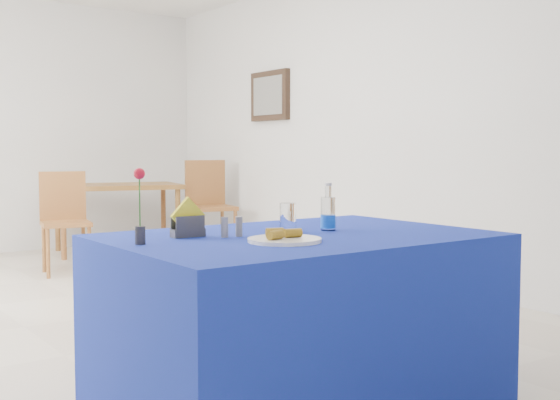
{
  "coord_description": "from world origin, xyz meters",
  "views": [
    {
      "loc": [
        -1.8,
        -4.52,
        1.12
      ],
      "look_at": [
        -0.14,
        -2.22,
        0.92
      ],
      "focal_mm": 45.0,
      "sensor_mm": 36.0,
      "label": 1
    }
  ],
  "objects_px": {
    "blue_table": "(298,321)",
    "oak_table": "(116,191)",
    "water_bottle": "(328,215)",
    "chair_bg_left": "(64,214)",
    "chair_bg_right": "(209,200)",
    "plate": "(285,240)"
  },
  "relations": [
    {
      "from": "oak_table",
      "to": "chair_bg_right",
      "type": "height_order",
      "value": "chair_bg_right"
    },
    {
      "from": "blue_table",
      "to": "water_bottle",
      "type": "height_order",
      "value": "water_bottle"
    },
    {
      "from": "oak_table",
      "to": "chair_bg_left",
      "type": "bearing_deg",
      "value": -133.46
    },
    {
      "from": "water_bottle",
      "to": "chair_bg_left",
      "type": "distance_m",
      "value": 3.93
    },
    {
      "from": "plate",
      "to": "chair_bg_left",
      "type": "xyz_separation_m",
      "value": [
        0.51,
        4.13,
        -0.23
      ]
    },
    {
      "from": "plate",
      "to": "chair_bg_right",
      "type": "xyz_separation_m",
      "value": [
        2.2,
        4.43,
        -0.18
      ]
    },
    {
      "from": "chair_bg_right",
      "to": "chair_bg_left",
      "type": "bearing_deg",
      "value": -159.89
    },
    {
      "from": "chair_bg_left",
      "to": "chair_bg_right",
      "type": "bearing_deg",
      "value": 21.53
    },
    {
      "from": "plate",
      "to": "chair_bg_left",
      "type": "height_order",
      "value": "chair_bg_left"
    },
    {
      "from": "plate",
      "to": "water_bottle",
      "type": "relative_size",
      "value": 1.37
    },
    {
      "from": "blue_table",
      "to": "oak_table",
      "type": "relative_size",
      "value": 1.06
    },
    {
      "from": "plate",
      "to": "chair_bg_right",
      "type": "distance_m",
      "value": 4.95
    },
    {
      "from": "water_bottle",
      "to": "chair_bg_right",
      "type": "relative_size",
      "value": 0.21
    },
    {
      "from": "plate",
      "to": "oak_table",
      "type": "height_order",
      "value": "plate"
    },
    {
      "from": "water_bottle",
      "to": "oak_table",
      "type": "bearing_deg",
      "value": 78.25
    },
    {
      "from": "blue_table",
      "to": "water_bottle",
      "type": "relative_size",
      "value": 7.44
    },
    {
      "from": "blue_table",
      "to": "chair_bg_right",
      "type": "height_order",
      "value": "chair_bg_right"
    },
    {
      "from": "plate",
      "to": "oak_table",
      "type": "bearing_deg",
      "value": 74.47
    },
    {
      "from": "water_bottle",
      "to": "chair_bg_left",
      "type": "relative_size",
      "value": 0.23
    },
    {
      "from": "plate",
      "to": "water_bottle",
      "type": "xyz_separation_m",
      "value": [
        0.4,
        0.21,
        0.06
      ]
    },
    {
      "from": "chair_bg_left",
      "to": "chair_bg_right",
      "type": "height_order",
      "value": "chair_bg_right"
    },
    {
      "from": "oak_table",
      "to": "blue_table",
      "type": "bearing_deg",
      "value": -103.89
    }
  ]
}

